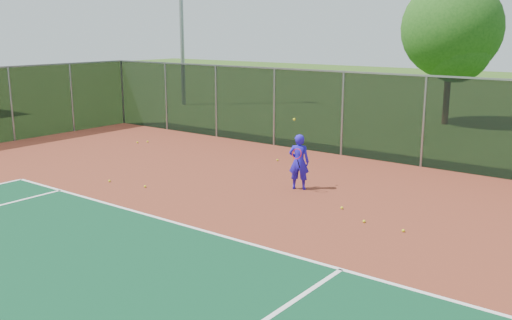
% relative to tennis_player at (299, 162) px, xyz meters
% --- Properties ---
extents(ground, '(120.00, 120.00, 0.00)m').
position_rel_tennis_player_xyz_m(ground, '(1.74, -7.24, -0.82)').
color(ground, '#2D5117').
rests_on(ground, ground).
extents(court_apron, '(30.00, 20.00, 0.02)m').
position_rel_tennis_player_xyz_m(court_apron, '(1.74, -5.24, -0.81)').
color(court_apron, brown).
rests_on(court_apron, ground).
extents(fence_back, '(30.00, 0.06, 3.03)m').
position_rel_tennis_player_xyz_m(fence_back, '(1.74, 4.76, 0.75)').
color(fence_back, black).
rests_on(fence_back, court_apron).
extents(tennis_player, '(0.68, 0.70, 2.01)m').
position_rel_tennis_player_xyz_m(tennis_player, '(0.00, 0.00, 0.00)').
color(tennis_player, '#2316D1').
rests_on(tennis_player, court_apron).
extents(practice_ball_0, '(0.07, 0.07, 0.07)m').
position_rel_tennis_player_xyz_m(practice_ball_0, '(-8.63, 2.08, -0.76)').
color(practice_ball_0, yellow).
rests_on(practice_ball_0, court_apron).
extents(practice_ball_1, '(0.07, 0.07, 0.07)m').
position_rel_tennis_player_xyz_m(practice_ball_1, '(3.83, -1.56, -0.76)').
color(practice_ball_1, yellow).
rests_on(practice_ball_1, court_apron).
extents(practice_ball_3, '(0.07, 0.07, 0.07)m').
position_rel_tennis_player_xyz_m(practice_ball_3, '(-2.53, 2.54, -0.76)').
color(practice_ball_3, yellow).
rests_on(practice_ball_3, court_apron).
extents(practice_ball_4, '(0.07, 0.07, 0.07)m').
position_rel_tennis_player_xyz_m(practice_ball_4, '(-4.90, -2.80, -0.76)').
color(practice_ball_4, yellow).
rests_on(practice_ball_4, court_apron).
extents(practice_ball_5, '(0.07, 0.07, 0.07)m').
position_rel_tennis_player_xyz_m(practice_ball_5, '(2.84, -1.52, -0.76)').
color(practice_ball_5, yellow).
rests_on(practice_ball_5, court_apron).
extents(practice_ball_6, '(0.07, 0.07, 0.07)m').
position_rel_tennis_player_xyz_m(practice_ball_6, '(-8.84, 1.73, -0.76)').
color(practice_ball_6, yellow).
rests_on(practice_ball_6, court_apron).
extents(practice_ball_7, '(0.07, 0.07, 0.07)m').
position_rel_tennis_player_xyz_m(practice_ball_7, '(-3.59, -2.57, -0.76)').
color(practice_ball_7, yellow).
rests_on(practice_ball_7, court_apron).
extents(practice_ball_8, '(0.07, 0.07, 0.07)m').
position_rel_tennis_player_xyz_m(practice_ball_8, '(1.91, -0.92, -0.76)').
color(practice_ball_8, yellow).
rests_on(practice_ball_8, court_apron).
extents(tree_back_left, '(4.67, 4.67, 6.86)m').
position_rel_tennis_player_xyz_m(tree_back_left, '(-0.65, 14.00, 3.49)').
color(tree_back_left, '#3B2515').
rests_on(tree_back_left, ground).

